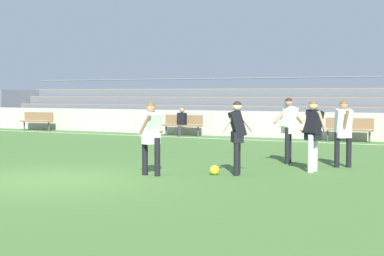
% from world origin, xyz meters
% --- Properties ---
extents(ground_plane, '(160.00, 160.00, 0.00)m').
position_xyz_m(ground_plane, '(0.00, 0.00, 0.00)').
color(ground_plane, '#477033').
extents(field_line_sideline, '(44.00, 0.12, 0.01)m').
position_xyz_m(field_line_sideline, '(0.00, 11.95, 0.00)').
color(field_line_sideline, white).
rests_on(field_line_sideline, ground).
extents(sideline_wall, '(48.00, 0.16, 1.09)m').
position_xyz_m(sideline_wall, '(0.00, 13.48, 0.54)').
color(sideline_wall, '#BCB7AD').
rests_on(sideline_wall, ground).
extents(bleacher_stand, '(23.52, 3.55, 2.62)m').
position_xyz_m(bleacher_stand, '(-3.84, 15.88, 1.12)').
color(bleacher_stand, '#897051').
rests_on(bleacher_stand, ground).
extents(bench_far_right, '(1.80, 0.40, 0.90)m').
position_xyz_m(bench_far_right, '(-11.55, 12.69, 0.55)').
color(bench_far_right, olive).
rests_on(bench_far_right, ground).
extents(bench_far_left, '(1.80, 0.40, 0.90)m').
position_xyz_m(bench_far_left, '(3.64, 12.69, 0.55)').
color(bench_far_left, olive).
rests_on(bench_far_left, ground).
extents(bench_centre_sideline, '(1.80, 0.40, 0.90)m').
position_xyz_m(bench_centre_sideline, '(-3.43, 12.69, 0.55)').
color(bench_centre_sideline, olive).
rests_on(bench_centre_sideline, ground).
extents(spectator_seated, '(0.36, 0.42, 1.21)m').
position_xyz_m(spectator_seated, '(-3.43, 12.58, 0.70)').
color(spectator_seated, '#2D2D38').
rests_on(spectator_seated, ground).
extents(player_dark_wide_left, '(0.66, 0.52, 1.66)m').
position_xyz_m(player_dark_wide_left, '(3.30, 2.51, 0.99)').
color(player_dark_wide_left, black).
rests_on(player_dark_wide_left, ground).
extents(player_white_challenging, '(0.51, 0.64, 1.64)m').
position_xyz_m(player_white_challenging, '(1.64, 1.55, 0.97)').
color(player_white_challenging, black).
rests_on(player_white_challenging, ground).
extents(player_dark_deep_cover, '(0.61, 0.50, 1.66)m').
position_xyz_m(player_dark_deep_cover, '(4.67, 3.82, 0.99)').
color(player_dark_deep_cover, white).
rests_on(player_dark_deep_cover, ground).
extents(player_white_trailing_run, '(0.50, 0.63, 1.66)m').
position_xyz_m(player_white_trailing_run, '(5.12, 4.95, 0.99)').
color(player_white_trailing_run, black).
rests_on(player_white_trailing_run, ground).
extents(player_white_wide_right, '(0.72, 0.53, 1.71)m').
position_xyz_m(player_white_wide_right, '(3.65, 5.16, 1.03)').
color(player_white_wide_right, black).
rests_on(player_white_wide_right, ground).
extents(soccer_ball, '(0.22, 0.22, 0.22)m').
position_xyz_m(soccer_ball, '(2.86, 2.27, 0.11)').
color(soccer_ball, yellow).
rests_on(soccer_ball, ground).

